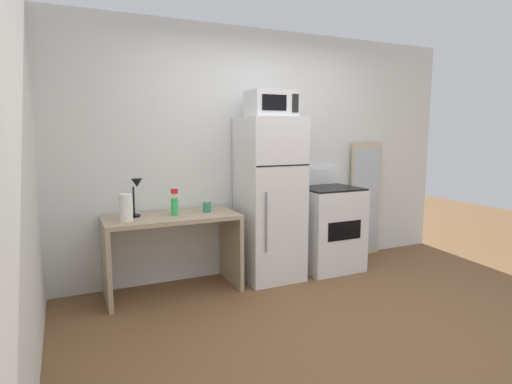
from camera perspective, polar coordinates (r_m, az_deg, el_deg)
name	(u,v)px	position (r m, az deg, el deg)	size (l,w,h in m)	color
ground_plane	(349,330)	(3.48, 12.68, -17.95)	(12.00, 12.00, 0.00)	brown
wall_back_white	(257,153)	(4.59, 0.12, 5.43)	(5.00, 0.10, 2.60)	silver
wall_left_brick	(8,176)	(2.48, -30.85, 1.93)	(0.10, 4.00, 2.60)	silver
desk	(172,238)	(4.03, -11.39, -6.22)	(1.24, 0.56, 0.75)	tan
desk_lamp	(136,191)	(3.94, -16.10, 0.14)	(0.14, 0.12, 0.35)	black
coffee_mug	(207,207)	(4.09, -6.73, -2.06)	(0.08, 0.08, 0.10)	#338C66
spray_bottle	(175,205)	(3.97, -11.10, -1.71)	(0.06, 0.06, 0.25)	green
paper_towel_roll	(126,208)	(3.80, -17.38, -2.05)	(0.11, 0.11, 0.24)	white
refrigerator	(270,199)	(4.30, 1.87, -0.98)	(0.59, 0.61, 1.67)	white
microwave	(271,104)	(4.24, 2.07, 11.98)	(0.46, 0.35, 0.26)	silver
oven_range	(328,227)	(4.74, 9.80, -4.80)	(0.65, 0.61, 1.10)	white
leaning_mirror	(365,199)	(5.33, 14.73, -0.95)	(0.44, 0.03, 1.40)	#C6B793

